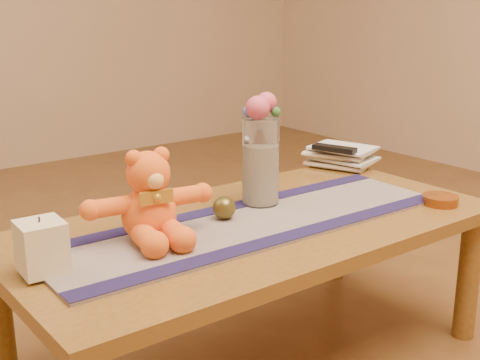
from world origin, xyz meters
TOP-DOWN VIEW (x-y plane):
  - coffee_table_top at (0.00, 0.00)m, footprint 1.40×0.70m
  - table_leg_fr at (0.64, -0.29)m, footprint 0.07×0.07m
  - table_leg_bl at (-0.64, 0.29)m, footprint 0.07×0.07m
  - table_leg_br at (0.64, 0.29)m, footprint 0.07×0.07m
  - persian_runner at (-0.02, -0.02)m, footprint 1.21×0.37m
  - runner_border_near at (-0.03, -0.16)m, footprint 1.20×0.08m
  - runner_border_far at (-0.02, 0.13)m, footprint 1.20×0.08m
  - teddy_bear at (-0.30, 0.05)m, footprint 0.37×0.32m
  - pillar_candle at (-0.61, 0.01)m, footprint 0.10×0.10m
  - candle_wick at (-0.61, 0.01)m, footprint 0.00×0.00m
  - glass_vase at (0.10, 0.10)m, footprint 0.11×0.11m
  - potpourri_fill at (0.10, 0.10)m, footprint 0.09×0.09m
  - rose_left at (0.08, 0.09)m, footprint 0.07×0.07m
  - rose_right at (0.13, 0.11)m, footprint 0.06×0.06m
  - blue_flower_back at (0.11, 0.14)m, footprint 0.04×0.04m
  - blue_flower_side at (0.07, 0.12)m, footprint 0.04×0.04m
  - leaf_sprig at (0.14, 0.08)m, footprint 0.03×0.03m
  - bronze_ball at (-0.07, 0.05)m, footprint 0.08×0.08m
  - book_bottom at (0.56, 0.26)m, footprint 0.24×0.27m
  - book_lower at (0.57, 0.25)m, footprint 0.21×0.26m
  - book_upper at (0.56, 0.26)m, footprint 0.25×0.27m
  - book_top at (0.57, 0.26)m, footprint 0.22×0.26m
  - tv_remote at (0.57, 0.25)m, footprint 0.10×0.17m
  - amber_dish at (0.55, -0.23)m, footprint 0.12×0.12m

SIDE VIEW (x-z plane):
  - table_leg_fr at x=0.64m, z-range 0.00..0.41m
  - table_leg_bl at x=-0.64m, z-range 0.00..0.41m
  - table_leg_br at x=0.64m, z-range 0.00..0.41m
  - coffee_table_top at x=0.00m, z-range 0.41..0.45m
  - persian_runner at x=-0.02m, z-range 0.45..0.46m
  - runner_border_near at x=-0.03m, z-range 0.46..0.46m
  - runner_border_far at x=-0.02m, z-range 0.46..0.46m
  - book_bottom at x=0.56m, z-range 0.45..0.47m
  - amber_dish at x=0.55m, z-range 0.45..0.48m
  - book_lower at x=0.57m, z-range 0.47..0.49m
  - bronze_ball at x=-0.07m, z-range 0.46..0.52m
  - book_upper at x=0.56m, z-range 0.49..0.51m
  - book_top at x=0.57m, z-range 0.51..0.53m
  - pillar_candle at x=-0.61m, z-range 0.46..0.58m
  - tv_remote at x=0.57m, z-range 0.53..0.54m
  - potpourri_fill at x=0.10m, z-range 0.46..0.64m
  - teddy_bear at x=-0.30m, z-range 0.46..0.68m
  - candle_wick at x=-0.61m, z-range 0.58..0.59m
  - glass_vase at x=0.10m, z-range 0.46..0.72m
  - leaf_sprig at x=0.14m, z-range 0.72..0.75m
  - blue_flower_side at x=0.07m, z-range 0.72..0.76m
  - blue_flower_back at x=0.11m, z-range 0.72..0.77m
  - rose_left at x=0.08m, z-range 0.72..0.79m
  - rose_right at x=0.13m, z-range 0.73..0.79m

